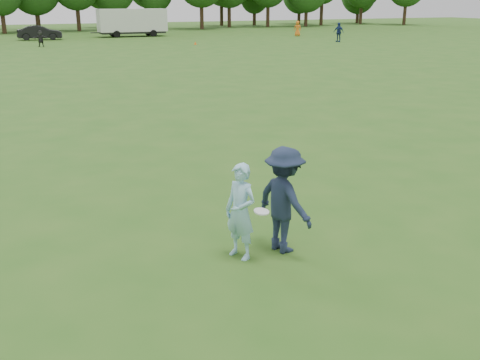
{
  "coord_description": "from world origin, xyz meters",
  "views": [
    {
      "loc": [
        -3.82,
        -8.83,
        4.42
      ],
      "look_at": [
        0.29,
        0.51,
        1.1
      ],
      "focal_mm": 42.0,
      "sensor_mm": 36.0,
      "label": 1
    }
  ],
  "objects_px": {
    "player_far_c": "(298,29)",
    "field_cone": "(195,43)",
    "player_far_d": "(41,39)",
    "defender": "(284,200)",
    "cargo_trailer": "(132,21)",
    "thrower": "(241,212)",
    "car_f": "(40,33)",
    "player_far_b": "(339,32)"
  },
  "relations": [
    {
      "from": "player_far_c",
      "to": "field_cone",
      "type": "distance_m",
      "value": 17.22
    },
    {
      "from": "player_far_c",
      "to": "player_far_d",
      "type": "relative_size",
      "value": 1.19
    },
    {
      "from": "defender",
      "to": "field_cone",
      "type": "relative_size",
      "value": 6.5
    },
    {
      "from": "player_far_c",
      "to": "field_cone",
      "type": "height_order",
      "value": "player_far_c"
    },
    {
      "from": "player_far_d",
      "to": "cargo_trailer",
      "type": "bearing_deg",
      "value": 51.73
    },
    {
      "from": "thrower",
      "to": "field_cone",
      "type": "height_order",
      "value": "thrower"
    },
    {
      "from": "player_far_c",
      "to": "car_f",
      "type": "xyz_separation_m",
      "value": [
        -29.13,
        5.98,
        -0.14
      ]
    },
    {
      "from": "player_far_b",
      "to": "player_far_c",
      "type": "height_order",
      "value": "player_far_b"
    },
    {
      "from": "field_cone",
      "to": "cargo_trailer",
      "type": "xyz_separation_m",
      "value": [
        -2.78,
        14.64,
        1.63
      ]
    },
    {
      "from": "field_cone",
      "to": "defender",
      "type": "bearing_deg",
      "value": -107.44
    },
    {
      "from": "defender",
      "to": "player_far_b",
      "type": "distance_m",
      "value": 52.43
    },
    {
      "from": "thrower",
      "to": "car_f",
      "type": "height_order",
      "value": "thrower"
    },
    {
      "from": "thrower",
      "to": "field_cone",
      "type": "relative_size",
      "value": 5.76
    },
    {
      "from": "player_far_d",
      "to": "player_far_c",
      "type": "bearing_deg",
      "value": 14.62
    },
    {
      "from": "field_cone",
      "to": "player_far_d",
      "type": "bearing_deg",
      "value": 166.58
    },
    {
      "from": "thrower",
      "to": "cargo_trailer",
      "type": "bearing_deg",
      "value": 143.32
    },
    {
      "from": "car_f",
      "to": "defender",
      "type": "bearing_deg",
      "value": -173.7
    },
    {
      "from": "thrower",
      "to": "player_far_d",
      "type": "height_order",
      "value": "thrower"
    },
    {
      "from": "defender",
      "to": "field_cone",
      "type": "distance_m",
      "value": 48.07
    },
    {
      "from": "thrower",
      "to": "car_f",
      "type": "bearing_deg",
      "value": 153.28
    },
    {
      "from": "player_far_d",
      "to": "thrower",
      "type": "bearing_deg",
      "value": -83.73
    },
    {
      "from": "player_far_d",
      "to": "car_f",
      "type": "height_order",
      "value": "car_f"
    },
    {
      "from": "car_f",
      "to": "field_cone",
      "type": "bearing_deg",
      "value": -127.14
    },
    {
      "from": "thrower",
      "to": "player_far_c",
      "type": "height_order",
      "value": "player_far_c"
    },
    {
      "from": "player_far_b",
      "to": "player_far_d",
      "type": "height_order",
      "value": "player_far_b"
    },
    {
      "from": "defender",
      "to": "player_far_d",
      "type": "bearing_deg",
      "value": -14.97
    },
    {
      "from": "thrower",
      "to": "car_f",
      "type": "distance_m",
      "value": 59.01
    },
    {
      "from": "player_far_c",
      "to": "field_cone",
      "type": "relative_size",
      "value": 6.07
    },
    {
      "from": "thrower",
      "to": "cargo_trailer",
      "type": "height_order",
      "value": "cargo_trailer"
    },
    {
      "from": "thrower",
      "to": "car_f",
      "type": "relative_size",
      "value": 0.37
    },
    {
      "from": "thrower",
      "to": "player_far_b",
      "type": "xyz_separation_m",
      "value": [
        30.34,
        43.29,
        0.13
      ]
    },
    {
      "from": "thrower",
      "to": "player_far_c",
      "type": "bearing_deg",
      "value": 124.75
    },
    {
      "from": "player_far_d",
      "to": "car_f",
      "type": "xyz_separation_m",
      "value": [
        0.77,
        9.78,
        0.01
      ]
    },
    {
      "from": "player_far_d",
      "to": "field_cone",
      "type": "relative_size",
      "value": 5.12
    },
    {
      "from": "field_cone",
      "to": "car_f",
      "type": "bearing_deg",
      "value": 135.69
    },
    {
      "from": "car_f",
      "to": "field_cone",
      "type": "xyz_separation_m",
      "value": [
        13.51,
        -13.19,
        -0.62
      ]
    },
    {
      "from": "player_far_b",
      "to": "field_cone",
      "type": "bearing_deg",
      "value": -126.28
    },
    {
      "from": "player_far_c",
      "to": "player_far_d",
      "type": "height_order",
      "value": "player_far_c"
    },
    {
      "from": "defender",
      "to": "player_far_b",
      "type": "bearing_deg",
      "value": -49.07
    },
    {
      "from": "car_f",
      "to": "player_far_d",
      "type": "bearing_deg",
      "value": -177.34
    },
    {
      "from": "player_far_c",
      "to": "cargo_trailer",
      "type": "bearing_deg",
      "value": 0.81
    },
    {
      "from": "defender",
      "to": "player_far_d",
      "type": "xyz_separation_m",
      "value": [
        0.13,
        49.26,
        -0.21
      ]
    }
  ]
}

